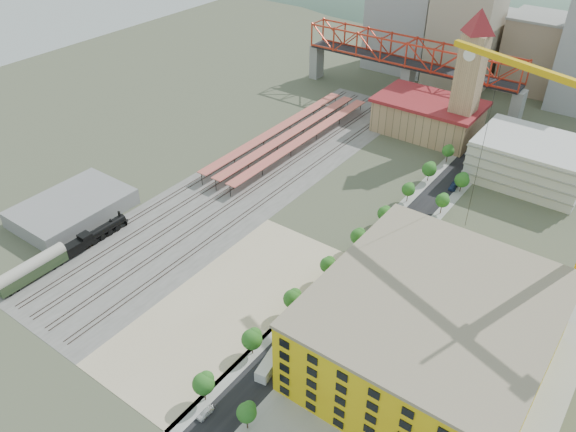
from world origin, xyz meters
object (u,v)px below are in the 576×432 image
Objects in this scene: clock_tower at (471,67)px; construction_building at (431,331)px; coach at (32,269)px; site_trailer_b at (299,333)px; locomotive at (96,235)px; car_0 at (205,413)px; site_trailer_d at (362,268)px; site_trailer_a at (271,362)px; site_trailer_c at (335,296)px.

clock_tower is 107.36m from construction_building.
coach reaches higher than site_trailer_b.
locomotive reaches higher than car_0.
construction_building is at bearing 25.45° from site_trailer_b.
locomotive is 1.20× the size of coach.
coach is 1.91× the size of site_trailer_d.
coach is 67.33m from site_trailer_a.
clock_tower reaches higher than site_trailer_d.
clock_tower is 5.21× the size of site_trailer_a.
site_trailer_c is (0.00, 25.55, -0.10)m from site_trailer_a.
site_trailer_a is (66.00, 13.21, -1.77)m from coach.
clock_tower is at bearing 92.55° from car_0.
coach is (-92.00, -33.73, -6.28)m from construction_building.
clock_tower is 99.16m from site_trailer_c.
car_0 is at bearing -127.60° from construction_building.
locomotive is at bearing -171.28° from construction_building.
coach is (-0.00, -19.61, 1.03)m from locomotive.
site_trailer_a is at bearing 11.32° from coach.
site_trailer_d reaches higher than car_0.
site_trailer_d is at bearing 25.87° from locomotive.
site_trailer_a is (8.00, -120.51, -27.33)m from clock_tower.
car_0 is at bearing -93.12° from site_trailer_c.
site_trailer_a is 2.56× the size of car_0.
site_trailer_a is (66.00, -6.40, -0.73)m from locomotive.
coach is at bearing -113.45° from clock_tower.
clock_tower is at bearing 108.78° from construction_building.
site_trailer_d reaches higher than site_trailer_b.
site_trailer_b is (-26.00, -10.29, -8.07)m from construction_building.
site_trailer_d is at bearing -84.43° from clock_tower.
coach reaches higher than car_0.
car_0 is (-29.00, -37.66, -8.75)m from construction_building.
site_trailer_b is at bearing 19.55° from coach.
car_0 is (5.00, -137.66, -28.03)m from clock_tower.
clock_tower is 2.31× the size of locomotive.
car_0 is (63.00, -23.54, -1.44)m from locomotive.
site_trailer_c is (0.00, 15.33, -0.08)m from site_trailer_b.
clock_tower reaches higher than coach.
construction_building is 98.19m from coach.
coach reaches higher than site_trailer_d.
locomotive is 73.36m from site_trailer_d.
site_trailer_c is (8.00, -94.96, -27.43)m from clock_tower.
construction_building reaches higher than coach.
coach is 1.88× the size of site_trailer_a.
clock_tower is at bearing 95.71° from site_trailer_c.
construction_building is 29.10m from site_trailer_b.
construction_building is 5.17× the size of site_trailer_b.
car_0 is at bearing -20.49° from locomotive.
site_trailer_b is 2.51× the size of car_0.
clock_tower is at bearing 98.01° from site_trailer_b.
construction_building is 12.98× the size of car_0.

